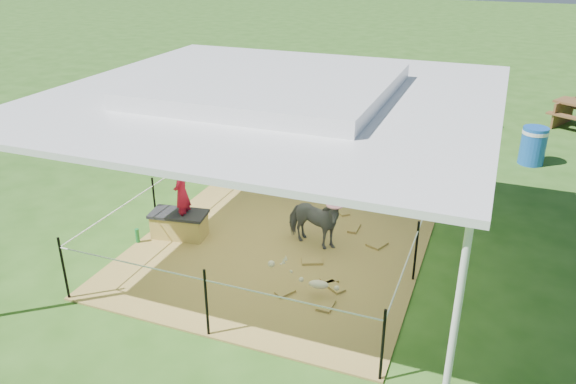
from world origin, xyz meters
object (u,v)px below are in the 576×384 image
(woman, at_px, (181,187))
(pony, at_px, (313,222))
(trash_barrel, at_px, (533,146))
(picnic_table_near, at_px, (446,110))
(straw_bale, at_px, (180,226))
(green_bottle, at_px, (137,236))
(distant_person, at_px, (475,109))
(foal, at_px, (319,283))

(woman, bearing_deg, pony, 94.52)
(trash_barrel, height_order, picnic_table_near, trash_barrel)
(straw_bale, distance_m, green_bottle, 0.71)
(woman, height_order, distant_person, woman)
(green_bottle, height_order, picnic_table_near, picnic_table_near)
(woman, height_order, pony, woman)
(green_bottle, xyz_separation_m, trash_barrel, (6.20, 6.40, 0.28))
(picnic_table_near, distance_m, distant_person, 0.84)
(trash_barrel, height_order, distant_person, distant_person)
(pony, relative_size, picnic_table_near, 0.55)
(green_bottle, height_order, pony, pony)
(foal, bearing_deg, picnic_table_near, 76.60)
(woman, relative_size, foal, 1.27)
(green_bottle, distance_m, picnic_table_near, 9.66)
(pony, bearing_deg, green_bottle, 120.12)
(straw_bale, relative_size, picnic_table_near, 0.47)
(woman, distance_m, trash_barrel, 8.15)
(straw_bale, bearing_deg, pony, 12.75)
(pony, bearing_deg, foal, -146.74)
(pony, relative_size, distant_person, 0.91)
(picnic_table_near, bearing_deg, foal, -92.38)
(straw_bale, height_order, woman, woman)
(woman, height_order, trash_barrel, woman)
(pony, height_order, foal, pony)
(foal, bearing_deg, pony, 102.66)
(trash_barrel, distance_m, distant_person, 2.58)
(pony, relative_size, foal, 1.25)
(distant_person, bearing_deg, trash_barrel, 119.38)
(distant_person, bearing_deg, green_bottle, 56.12)
(green_bottle, distance_m, pony, 2.96)
(trash_barrel, bearing_deg, pony, -122.12)
(straw_bale, relative_size, woman, 0.83)
(straw_bale, xyz_separation_m, picnic_table_near, (3.43, 8.35, 0.17))
(straw_bale, height_order, foal, foal)
(green_bottle, bearing_deg, pony, 18.94)
(straw_bale, relative_size, distant_person, 0.78)
(pony, xyz_separation_m, distant_person, (1.97, 7.57, 0.10))
(pony, xyz_separation_m, foal, (0.55, -1.37, -0.21))
(foal, bearing_deg, woman, 152.86)
(woman, relative_size, green_bottle, 4.32)
(green_bottle, height_order, distant_person, distant_person)
(pony, distance_m, trash_barrel, 6.42)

